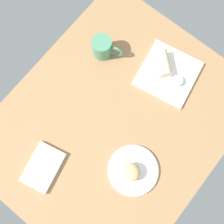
# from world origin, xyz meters

# --- Properties ---
(dining_table) EXTENTS (1.10, 0.90, 0.04)m
(dining_table) POSITION_xyz_m (0.00, 0.00, 0.02)
(dining_table) COLOR #9E754C
(dining_table) RESTS_ON ground
(round_plate) EXTENTS (0.21, 0.21, 0.01)m
(round_plate) POSITION_xyz_m (0.11, 0.19, 0.05)
(round_plate) COLOR white
(round_plate) RESTS_ON dining_table
(scone_pastry) EXTENTS (0.09, 0.10, 0.06)m
(scone_pastry) POSITION_xyz_m (0.12, 0.19, 0.08)
(scone_pastry) COLOR #E0B576
(scone_pastry) RESTS_ON round_plate
(square_plate) EXTENTS (0.28, 0.28, 0.02)m
(square_plate) POSITION_xyz_m (-0.32, 0.05, 0.05)
(square_plate) COLOR white
(square_plate) RESTS_ON dining_table
(sauce_cup) EXTENTS (0.05, 0.05, 0.03)m
(sauce_cup) POSITION_xyz_m (-0.31, 0.10, 0.07)
(sauce_cup) COLOR silver
(sauce_cup) RESTS_ON square_plate
(breakfast_wrap) EXTENTS (0.12, 0.13, 0.06)m
(breakfast_wrap) POSITION_xyz_m (-0.33, 0.01, 0.09)
(breakfast_wrap) COLOR beige
(breakfast_wrap) RESTS_ON square_plate
(book_stack) EXTENTS (0.21, 0.16, 0.02)m
(book_stack) POSITION_xyz_m (0.34, -0.11, 0.05)
(book_stack) COLOR silver
(book_stack) RESTS_ON dining_table
(coffee_mug) EXTENTS (0.09, 0.14, 0.10)m
(coffee_mug) POSITION_xyz_m (-0.22, -0.25, 0.09)
(coffee_mug) COLOR #4C8C6B
(coffee_mug) RESTS_ON dining_table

